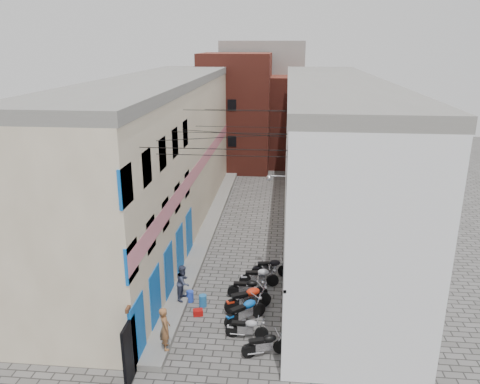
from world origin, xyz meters
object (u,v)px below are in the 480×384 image
(motorcycle_e, at_px, (248,287))
(water_jug_near, at_px, (203,301))
(motorcycle_f, at_px, (259,276))
(person_a, at_px, (165,328))
(water_jug_far, at_px, (190,296))
(red_crate, at_px, (198,312))
(motorcycle_g, at_px, (271,266))
(person_b, at_px, (183,282))
(motorcycle_b, at_px, (247,327))
(motorcycle_a, at_px, (265,343))
(motorcycle_d, at_px, (248,297))
(motorcycle_c, at_px, (245,310))

(motorcycle_e, bearing_deg, water_jug_near, -65.89)
(motorcycle_f, distance_m, person_a, 6.17)
(motorcycle_e, xyz_separation_m, water_jug_far, (-2.49, -0.57, -0.28))
(water_jug_far, height_order, red_crate, water_jug_far)
(motorcycle_e, distance_m, motorcycle_f, 1.17)
(motorcycle_e, distance_m, motorcycle_g, 2.28)
(person_b, xyz_separation_m, water_jug_near, (0.85, -0.12, -0.78))
(motorcycle_b, xyz_separation_m, motorcycle_f, (0.23, 4.07, 0.05))
(motorcycle_e, bearing_deg, motorcycle_b, 2.81)
(motorcycle_a, relative_size, red_crate, 4.38)
(motorcycle_f, distance_m, motorcycle_g, 1.12)
(person_a, bearing_deg, red_crate, -38.67)
(motorcycle_a, xyz_separation_m, motorcycle_d, (-0.85, 2.94, 0.11))
(motorcycle_c, bearing_deg, red_crate, -140.44)
(motorcycle_b, distance_m, person_a, 3.17)
(motorcycle_g, distance_m, red_crate, 4.71)
(motorcycle_b, relative_size, water_jug_near, 3.25)
(motorcycle_d, relative_size, motorcycle_g, 1.14)
(motorcycle_a, distance_m, motorcycle_c, 2.21)
(motorcycle_a, xyz_separation_m, motorcycle_b, (-0.74, 0.97, -0.02))
(person_b, xyz_separation_m, red_crate, (0.77, -0.85, -0.91))
(motorcycle_c, bearing_deg, motorcycle_b, -32.91)
(motorcycle_d, relative_size, water_jug_far, 4.30)
(motorcycle_b, bearing_deg, water_jug_near, -132.73)
(motorcycle_g, xyz_separation_m, person_b, (-3.68, -2.84, 0.50))
(water_jug_near, height_order, red_crate, water_jug_near)
(person_a, bearing_deg, motorcycle_e, -55.75)
(motorcycle_e, distance_m, person_a, 5.02)
(motorcycle_a, relative_size, motorcycle_b, 1.04)
(motorcycle_e, height_order, motorcycle_g, motorcycle_g)
(motorcycle_a, xyz_separation_m, motorcycle_e, (-0.96, 3.97, 0.02))
(water_jug_near, bearing_deg, person_a, -103.06)
(person_a, relative_size, water_jug_far, 3.36)
(motorcycle_g, distance_m, person_b, 4.67)
(motorcycle_b, distance_m, red_crate, 2.59)
(motorcycle_g, height_order, water_jug_far, motorcycle_g)
(motorcycle_d, xyz_separation_m, red_crate, (-2.05, -0.59, -0.49))
(motorcycle_b, xyz_separation_m, motorcycle_e, (-0.22, 3.00, 0.04))
(motorcycle_a, relative_size, water_jug_near, 3.38)
(motorcycle_e, height_order, person_a, person_a)
(motorcycle_a, distance_m, motorcycle_g, 6.03)
(motorcycle_c, xyz_separation_m, motorcycle_f, (0.38, 3.02, -0.04))
(water_jug_near, xyz_separation_m, water_jug_far, (-0.63, 0.32, -0.01))
(motorcycle_c, xyz_separation_m, water_jug_far, (-2.56, 1.37, -0.33))
(motorcycle_e, bearing_deg, water_jug_far, -78.53)
(motorcycle_a, distance_m, water_jug_far, 4.85)
(motorcycle_b, height_order, motorcycle_f, motorcycle_f)
(motorcycle_f, relative_size, water_jug_far, 3.76)
(motorcycle_d, xyz_separation_m, person_a, (-2.75, -3.21, 0.46))
(motorcycle_d, bearing_deg, motorcycle_c, -29.76)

